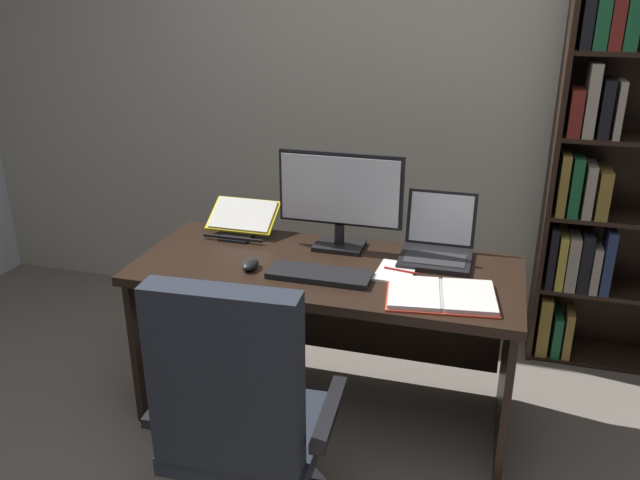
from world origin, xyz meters
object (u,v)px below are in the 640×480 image
Objects in this scene: reading_stand_with_book at (242,219)px; pen at (400,270)px; laptop at (437,245)px; open_binder at (441,295)px; keyboard at (319,275)px; desk at (330,301)px; computer_mouse at (250,265)px; notepad at (395,272)px; bookshelf at (615,171)px; monitor at (340,199)px; office_chair at (242,435)px.

reading_stand_with_book reaches higher than pen.
laptop reaches higher than open_binder.
laptop is 0.55m from keyboard.
desk is 5.00× the size of reading_stand_with_book.
computer_mouse is 0.50× the size of notepad.
reading_stand_with_book is (-1.68, -0.58, -0.21)m from bookshelf.
desk is 3.86× the size of keyboard.
reading_stand_with_book reaches higher than open_binder.
monitor is at bearing -152.30° from bookshelf.
computer_mouse is at bearing -63.48° from reading_stand_with_book.
laptop is at bearing 24.73° from computer_mouse.
office_chair is 7.38× the size of pen.
office_chair reaches higher than open_binder.
monitor is at bearing 144.84° from notepad.
desk is 0.86m from office_chair.
notepad is 1.50× the size of pen.
bookshelf is at bearing 39.26° from laptop.
keyboard is (0.08, 0.67, 0.30)m from office_chair.
desk is 3.63× the size of open_binder.
bookshelf reaches higher than monitor.
bookshelf is 4.64× the size of keyboard.
desk is 11.57× the size of pen.
bookshelf is 1.79m from reading_stand_with_book.
reading_stand_with_book is 0.82m from notepad.
desk is 0.28m from keyboard.
notepad is at bearing -35.16° from monitor.
monitor is 0.52m from reading_stand_with_book.
keyboard reaches higher than pen.
office_chair is at bearing -68.61° from reading_stand_with_book.
monitor is 1.72× the size of reading_stand_with_book.
pen is (0.02, 0.00, 0.01)m from notepad.
monitor is 3.97× the size of pen.
monitor reaches higher than computer_mouse.
office_chair reaches higher than desk.
notepad is (-0.21, 0.18, -0.01)m from open_binder.
office_chair is at bearing -96.85° from keyboard.
desk is 0.38m from pen.
keyboard reaches higher than desk.
bookshelf is 1.55m from keyboard.
bookshelf reaches higher than keyboard.
keyboard is (-1.19, -0.96, -0.27)m from bookshelf.
office_chair is 1.13m from monitor.
laptop is (0.43, 0.01, -0.17)m from monitor.
reading_stand_with_book is at bearing 116.52° from computer_mouse.
bookshelf reaches higher than notepad.
pen is (0.39, 0.79, 0.30)m from office_chair.
keyboard is 4.04× the size of computer_mouse.
monitor reaches higher than pen.
notepad is (0.29, -0.20, -0.22)m from monitor.
laptop reaches higher than desk.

